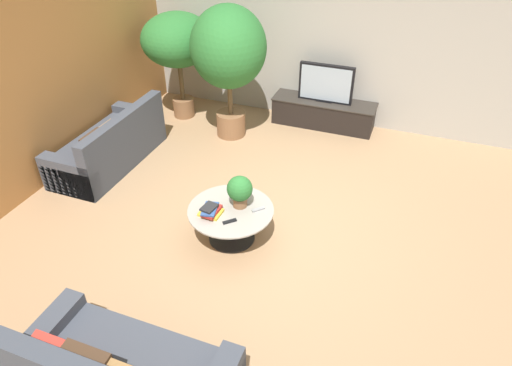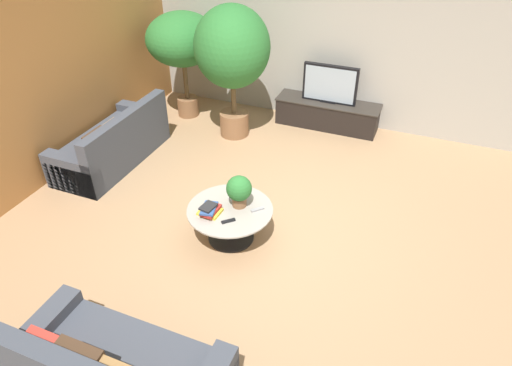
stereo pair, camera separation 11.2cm
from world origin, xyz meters
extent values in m
plane|color=#9E7A56|center=(0.00, 0.00, 0.00)|extent=(24.00, 24.00, 0.00)
cube|color=#A39E93|center=(0.00, 3.26, 1.50)|extent=(7.40, 0.12, 3.00)
cube|color=#B2753D|center=(-3.26, 0.20, 1.50)|extent=(0.12, 7.40, 3.00)
cube|color=black|center=(0.03, 2.94, 0.23)|extent=(1.71, 0.48, 0.46)
cube|color=#2D2823|center=(0.03, 2.94, 0.45)|extent=(1.75, 0.50, 0.02)
cube|color=black|center=(0.03, 2.94, 0.77)|extent=(0.91, 0.08, 0.63)
cube|color=#99A8B7|center=(0.03, 2.90, 0.77)|extent=(0.83, 0.00, 0.57)
cube|color=black|center=(0.03, 2.94, 0.47)|extent=(0.27, 0.13, 0.02)
cylinder|color=black|center=(-0.28, -0.32, 0.01)|extent=(0.55, 0.55, 0.02)
cylinder|color=black|center=(-0.28, -0.32, 0.21)|extent=(0.10, 0.10, 0.42)
cylinder|color=gray|center=(-0.28, -0.32, 0.43)|extent=(1.01, 1.01, 0.02)
cube|color=#3D424C|center=(-2.69, 0.62, 0.21)|extent=(0.84, 1.90, 0.42)
cube|color=#3D424C|center=(-2.35, 0.62, 0.63)|extent=(0.16, 1.90, 0.42)
cube|color=#3D424C|center=(-2.69, 1.47, 0.27)|extent=(0.84, 0.20, 0.54)
cube|color=#3D424C|center=(-2.69, -0.23, 0.27)|extent=(0.84, 0.20, 0.54)
cube|color=olive|center=(-2.51, 1.10, 0.57)|extent=(0.18, 0.34, 0.32)
cube|color=orange|center=(-2.51, 0.78, 0.57)|extent=(0.13, 0.34, 0.31)
cube|color=olive|center=(-2.51, 0.45, 0.59)|extent=(0.15, 0.37, 0.34)
cube|color=#422D1E|center=(-2.51, 0.13, 0.60)|extent=(0.16, 0.39, 0.37)
cube|color=#3D424C|center=(-1.08, -2.45, 0.27)|extent=(0.20, 0.84, 0.54)
cube|color=#422D1E|center=(-0.44, -2.63, 0.60)|extent=(0.39, 0.15, 0.36)
cube|color=#B23328|center=(-0.74, -2.63, 0.59)|extent=(0.38, 0.19, 0.36)
cylinder|color=brown|center=(-2.39, 2.43, 0.17)|extent=(0.37, 0.37, 0.33)
cylinder|color=brown|center=(-2.39, 2.43, 0.63)|extent=(0.08, 0.08, 0.61)
ellipsoid|color=#286B2D|center=(-2.39, 2.43, 1.37)|extent=(1.19, 1.19, 0.87)
cylinder|color=brown|center=(-1.32, 2.08, 0.20)|extent=(0.48, 0.48, 0.39)
cylinder|color=brown|center=(-1.32, 2.08, 0.62)|extent=(0.08, 0.08, 0.46)
ellipsoid|color=#286B2D|center=(-1.32, 2.08, 1.48)|extent=(1.16, 1.16, 1.25)
cylinder|color=brown|center=(-0.21, -0.21, 0.50)|extent=(0.17, 0.17, 0.12)
sphere|color=#286B2D|center=(-0.21, -0.21, 0.69)|extent=(0.30, 0.30, 0.30)
cube|color=gold|center=(-0.46, -0.47, 0.46)|extent=(0.25, 0.22, 0.03)
cube|color=#A32823|center=(-0.45, -0.48, 0.49)|extent=(0.16, 0.27, 0.04)
cube|color=#2D4C84|center=(-0.46, -0.49, 0.52)|extent=(0.20, 0.29, 0.02)
cube|color=#232326|center=(-0.47, -0.49, 0.54)|extent=(0.17, 0.21, 0.03)
cube|color=black|center=(-0.20, -0.53, 0.45)|extent=(0.14, 0.14, 0.02)
cube|color=gray|center=(0.02, -0.21, 0.45)|extent=(0.14, 0.14, 0.02)
camera|label=1|loc=(1.47, -4.11, 3.72)|focal=32.00mm
camera|label=2|loc=(1.57, -4.07, 3.72)|focal=32.00mm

